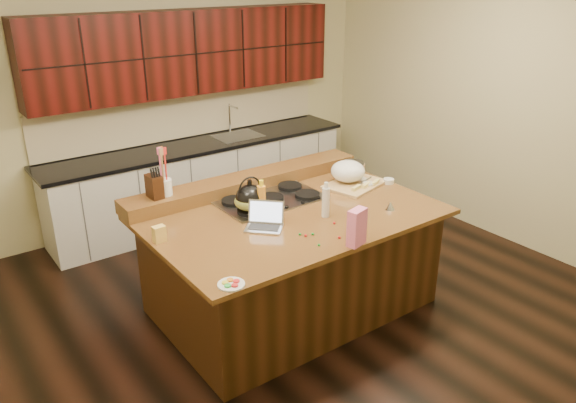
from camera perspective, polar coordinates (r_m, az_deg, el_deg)
room at (r=4.55m, az=0.37°, el=3.87°), size 5.52×5.02×2.72m
island at (r=4.91m, az=0.35°, el=-5.96°), size 2.40×1.60×0.92m
back_ledge at (r=5.22m, az=-4.21°, el=2.03°), size 2.40×0.30×0.12m
cooktop at (r=4.93m, az=-1.72°, el=0.22°), size 0.92×0.52×0.05m
back_counter at (r=6.63m, az=-9.09°, el=6.35°), size 3.70×0.66×2.40m
kettle at (r=4.62m, az=-3.88°, el=0.44°), size 0.26×0.26×0.21m
green_bowl at (r=4.63m, az=-3.87°, el=0.04°), size 0.31×0.31×0.14m
laptop at (r=4.43m, az=-2.37°, el=-1.94°), size 0.36×0.36×0.20m
oil_bottle at (r=4.57m, az=-2.70°, el=-0.00°), size 0.09×0.09×0.27m
vinegar_bottle at (r=4.59m, az=3.86°, el=-0.09°), size 0.08×0.08×0.25m
wooden_tray at (r=5.31m, az=6.28°, el=2.78°), size 0.64×0.53×0.22m
ramekin_a at (r=5.28m, az=8.15°, el=1.68°), size 0.13×0.13×0.04m
ramekin_b at (r=5.39m, az=7.44°, el=2.14°), size 0.10×0.10×0.04m
ramekin_c at (r=5.41m, az=10.19°, el=2.06°), size 0.10×0.10×0.04m
strainer_bowl at (r=5.64m, az=6.61°, el=3.38°), size 0.27×0.27×0.09m
kitchen_timer at (r=4.82m, az=10.35°, el=-0.43°), size 0.10×0.10×0.07m
pink_bag at (r=4.14m, az=7.00°, el=-2.61°), size 0.17×0.12×0.28m
candy_plate at (r=3.68m, az=-5.80°, el=-8.38°), size 0.19×0.19×0.01m
package_box at (r=4.29m, az=-12.95°, el=-3.23°), size 0.09×0.07×0.13m
utensil_crock at (r=4.83m, az=-12.38°, el=1.43°), size 0.15×0.15×0.14m
knife_block at (r=4.79m, az=-13.42°, el=1.49°), size 0.11×0.16×0.20m
gumdrop_0 at (r=4.29m, az=1.80°, el=-3.45°), size 0.02×0.02×0.02m
gumdrop_1 at (r=4.37m, az=6.20°, el=-3.09°), size 0.02×0.02×0.02m
gumdrop_2 at (r=4.50m, az=4.72°, el=-2.19°), size 0.02×0.02×0.02m
gumdrop_3 at (r=4.31m, az=1.22°, el=-3.33°), size 0.02×0.02×0.02m
gumdrop_4 at (r=4.27m, az=5.24°, el=-3.66°), size 0.02×0.02×0.02m
gumdrop_5 at (r=4.31m, az=2.52°, el=-3.31°), size 0.02×0.02×0.02m
gumdrop_6 at (r=4.39m, az=6.83°, el=-2.98°), size 0.02×0.02×0.02m
gumdrop_7 at (r=4.15m, az=3.16°, el=-4.43°), size 0.02×0.02×0.02m
gumdrop_8 at (r=4.28m, az=1.80°, el=-3.48°), size 0.02×0.02×0.02m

